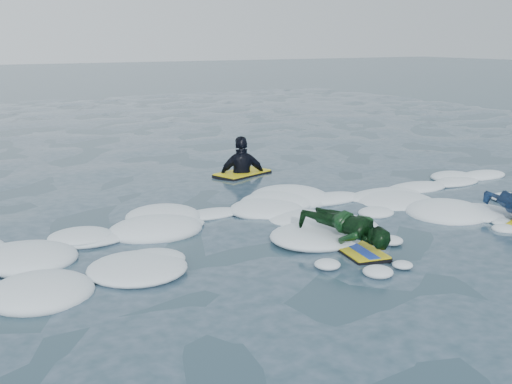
% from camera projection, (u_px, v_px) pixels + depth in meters
% --- Properties ---
extents(ground, '(120.00, 120.00, 0.00)m').
position_uv_depth(ground, '(307.00, 242.00, 8.16)').
color(ground, '#19323D').
rests_on(ground, ground).
extents(foam_band, '(12.00, 3.10, 0.30)m').
position_uv_depth(foam_band, '(265.00, 222.00, 9.03)').
color(foam_band, white).
rests_on(foam_band, ground).
extents(prone_child_unit, '(0.79, 1.31, 0.48)m').
position_uv_depth(prone_child_unit, '(350.00, 230.00, 7.79)').
color(prone_child_unit, black).
rests_on(prone_child_unit, ground).
extents(waiting_rider_unit, '(1.20, 0.89, 1.60)m').
position_uv_depth(waiting_rider_unit, '(242.00, 178.00, 12.03)').
color(waiting_rider_unit, black).
rests_on(waiting_rider_unit, ground).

